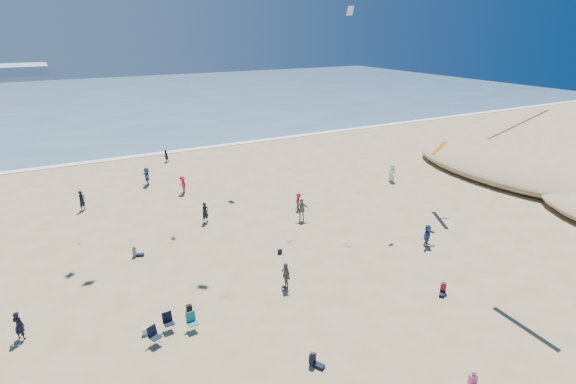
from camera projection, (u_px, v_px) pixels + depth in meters
ocean at (88, 102)px, 97.01m from camera, size 220.00×100.00×0.06m
surf_line at (132, 157)px, 55.81m from camera, size 220.00×1.20×0.08m
standing_flyers at (258, 228)px, 34.10m from camera, size 34.60×49.59×1.90m
seated_group at (347, 333)px, 23.07m from camera, size 16.55×24.82×0.84m
chair_cluster at (172, 327)px, 23.41m from camera, size 2.71×1.51×1.00m
white_tote at (146, 331)px, 23.57m from camera, size 0.35×0.20×0.40m
black_backpack at (189, 308)px, 25.53m from camera, size 0.30×0.22×0.38m
navy_bag at (280, 251)px, 31.99m from camera, size 0.28×0.18×0.34m
kites_aloft at (375, 34)px, 29.10m from camera, size 49.65×42.17×28.59m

